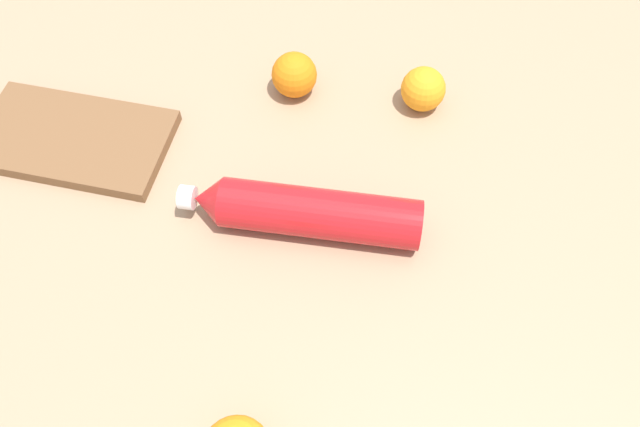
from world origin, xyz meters
The scene contains 5 objects.
ground_plane centered at (0.00, 0.00, 0.00)m, with size 2.40×2.40×0.00m, color #9E7F60.
water_bottle centered at (-0.05, -0.02, 0.03)m, with size 0.31×0.16×0.06m.
orange_1 centered at (-0.18, 0.18, 0.03)m, with size 0.07×0.07×0.07m, color orange.
orange_2 centered at (0.00, 0.24, 0.03)m, with size 0.06×0.06×0.06m, color orange.
cutting_board centered at (-0.40, -0.06, 0.01)m, with size 0.27×0.15×0.02m, color brown.
Camera 1 is at (0.17, -0.41, 0.72)m, focal length 36.54 mm.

